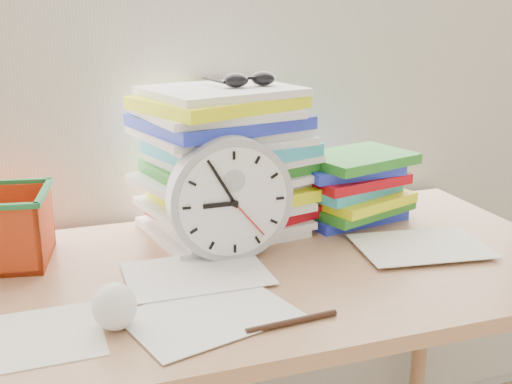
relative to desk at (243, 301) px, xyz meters
name	(u,v)px	position (x,y,z in m)	size (l,w,h in m)	color
desk	(243,301)	(0.00, 0.00, 0.00)	(1.40, 0.70, 0.75)	#A6734D
paper_stack	(225,162)	(0.03, 0.21, 0.24)	(0.37, 0.31, 0.33)	white
clock	(230,199)	(-0.01, 0.06, 0.20)	(0.26, 0.26, 0.05)	#A9ABAD
sunglasses	(250,79)	(0.09, 0.21, 0.42)	(0.14, 0.12, 0.03)	black
book_stack	(351,186)	(0.34, 0.19, 0.16)	(0.28, 0.21, 0.17)	white
crumpled_ball	(114,306)	(-0.28, -0.17, 0.11)	(0.08, 0.08, 0.08)	white
pen	(292,322)	(0.00, -0.26, 0.08)	(0.01, 0.01, 0.17)	black
scattered_papers	(243,264)	(0.00, 0.00, 0.08)	(1.26, 0.42, 0.02)	white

